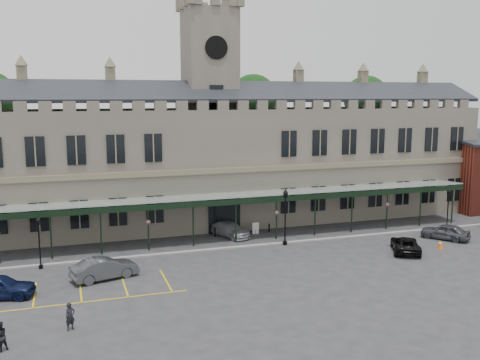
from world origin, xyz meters
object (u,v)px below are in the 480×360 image
object	(u,v)px
person_b	(0,336)
car_van	(405,244)
lamp_post_right	(448,205)
traffic_cone	(440,244)
clock_tower	(210,98)
car_left_b	(105,268)
car_taxi	(230,229)
lamp_post_left	(39,238)
sign_board	(256,228)
person_a	(70,316)
station_building	(211,162)
car_right_a	(445,232)
lamp_post_mid	(285,212)

from	to	relation	value
person_b	car_van	bearing A→B (deg)	161.45
lamp_post_right	traffic_cone	size ratio (longest dim) A/B	5.43
clock_tower	person_b	bearing A→B (deg)	-126.15
car_left_b	car_taxi	world-z (taller)	car_left_b
traffic_cone	lamp_post_right	bearing A→B (deg)	46.92
lamp_post_left	car_van	bearing A→B (deg)	-9.61
sign_board	person_a	world-z (taller)	person_a
lamp_post_left	car_van	world-z (taller)	lamp_post_left
station_building	sign_board	size ratio (longest dim) A/B	53.64
traffic_cone	car_right_a	distance (m)	3.47
lamp_post_mid	car_taxi	size ratio (longest dim) A/B	1.09
person_b	sign_board	bearing A→B (deg)	-172.87
lamp_post_right	person_b	xyz separation A→B (m)	(-40.17, -14.38, -1.64)
lamp_post_right	car_left_b	world-z (taller)	lamp_post_right
person_b	lamp_post_right	bearing A→B (deg)	165.42
station_building	person_a	xyz separation A→B (m)	(-14.74, -23.42, -5.65)
car_left_b	person_a	size ratio (longest dim) A/B	2.97
traffic_cone	person_b	world-z (taller)	person_b
car_left_b	lamp_post_right	bearing A→B (deg)	-99.14
clock_tower	car_left_b	xyz separation A→B (m)	(-12.21, -15.19, -12.31)
lamp_post_right	sign_board	distance (m)	19.66
lamp_post_left	lamp_post_mid	bearing A→B (deg)	0.66
lamp_post_mid	sign_board	world-z (taller)	lamp_post_mid
car_taxi	car_right_a	xyz separation A→B (m)	(18.91, -7.33, 0.06)
clock_tower	sign_board	world-z (taller)	clock_tower
lamp_post_right	car_right_a	size ratio (longest dim) A/B	0.95
clock_tower	car_taxi	xyz separation A→B (m)	(0.09, -6.60, -12.43)
lamp_post_mid	car_van	world-z (taller)	lamp_post_mid
car_right_a	person_b	xyz separation A→B (m)	(-37.30, -11.12, 0.08)
clock_tower	car_taxi	distance (m)	14.07
car_van	person_b	size ratio (longest dim) A/B	2.87
sign_board	car_taxi	size ratio (longest dim) A/B	0.24
station_building	car_left_b	size ratio (longest dim) A/B	12.33
clock_tower	lamp_post_left	distance (m)	22.82
station_building	car_taxi	world-z (taller)	station_building
lamp_post_right	person_b	bearing A→B (deg)	-160.30
station_building	lamp_post_left	size ratio (longest dim) A/B	14.46
traffic_cone	car_left_b	size ratio (longest dim) A/B	0.16
car_left_b	car_taxi	distance (m)	15.01
clock_tower	car_taxi	world-z (taller)	clock_tower
car_right_a	car_van	bearing A→B (deg)	-14.84
sign_board	car_left_b	distance (m)	17.32
sign_board	person_b	size ratio (longest dim) A/B	0.68
clock_tower	car_taxi	size ratio (longest dim) A/B	5.25
lamp_post_right	person_a	size ratio (longest dim) A/B	2.54
car_taxi	person_b	world-z (taller)	person_b
lamp_post_left	sign_board	world-z (taller)	lamp_post_left
person_a	lamp_post_mid	bearing A→B (deg)	3.70
station_building	lamp_post_right	xyz separation A→B (m)	(21.87, -10.59, -4.01)
lamp_post_mid	person_b	bearing A→B (deg)	-147.66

